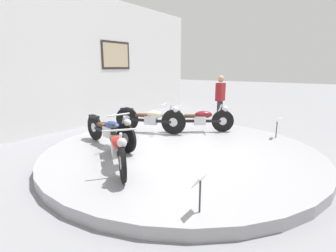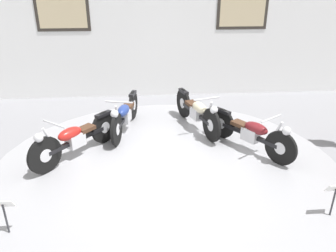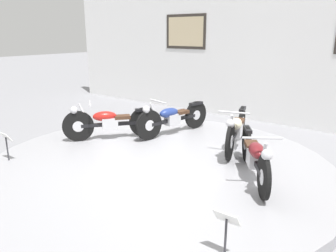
{
  "view_description": "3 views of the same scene",
  "coord_description": "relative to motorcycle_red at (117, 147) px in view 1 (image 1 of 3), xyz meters",
  "views": [
    {
      "loc": [
        -4.76,
        -2.86,
        1.97
      ],
      "look_at": [
        0.02,
        0.36,
        0.65
      ],
      "focal_mm": 28.0,
      "sensor_mm": 36.0,
      "label": 1
    },
    {
      "loc": [
        -0.36,
        -4.91,
        3.08
      ],
      "look_at": [
        0.06,
        0.43,
        0.71
      ],
      "focal_mm": 35.0,
      "sensor_mm": 36.0,
      "label": 2
    },
    {
      "loc": [
        3.33,
        -4.08,
        2.33
      ],
      "look_at": [
        0.07,
        0.19,
        0.8
      ],
      "focal_mm": 35.0,
      "sensor_mm": 36.0,
      "label": 3
    }
  ],
  "objects": [
    {
      "name": "ground_plane",
      "position": [
        1.58,
        -0.37,
        -0.57
      ],
      "size": [
        60.0,
        60.0,
        0.0
      ],
      "primitive_type": "plane",
      "color": "gray"
    },
    {
      "name": "display_platform",
      "position": [
        1.58,
        -0.37,
        -0.48
      ],
      "size": [
        5.91,
        5.91,
        0.19
      ],
      "primitive_type": "cylinder",
      "color": "#99999E",
      "rests_on": "ground_plane"
    },
    {
      "name": "back_wall",
      "position": [
        1.58,
        4.02,
        1.57
      ],
      "size": [
        14.0,
        0.22,
        4.29
      ],
      "color": "white",
      "rests_on": "ground_plane"
    },
    {
      "name": "motorcycle_red",
      "position": [
        0.0,
        0.0,
        0.0
      ],
      "size": [
        1.28,
        1.58,
        0.79
      ],
      "color": "black",
      "rests_on": "display_platform"
    },
    {
      "name": "motorcycle_blue",
      "position": [
        0.83,
        1.05,
        0.0
      ],
      "size": [
        0.6,
        1.95,
        0.79
      ],
      "color": "black",
      "rests_on": "display_platform"
    },
    {
      "name": "motorcycle_cream",
      "position": [
        2.34,
        1.05,
        0.01
      ],
      "size": [
        0.7,
        1.94,
        0.81
      ],
      "color": "black",
      "rests_on": "display_platform"
    },
    {
      "name": "motorcycle_maroon",
      "position": [
        3.16,
        -0.0,
        -0.01
      ],
      "size": [
        1.14,
        1.66,
        0.78
      ],
      "color": "black",
      "rests_on": "display_platform"
    },
    {
      "name": "info_placard_front_left",
      "position": [
        -0.52,
        -1.91,
        -0.01
      ],
      "size": [
        0.26,
        0.11,
        0.51
      ],
      "color": "#333338",
      "rests_on": "display_platform"
    },
    {
      "name": "info_placard_front_centre",
      "position": [
        3.68,
        -1.91,
        -0.01
      ],
      "size": [
        0.26,
        0.11,
        0.51
      ],
      "color": "#333338",
      "rests_on": "display_platform"
    },
    {
      "name": "visitor_standing",
      "position": [
        5.28,
        0.32,
        0.37
      ],
      "size": [
        0.36,
        0.22,
        1.67
      ],
      "color": "#2D2D38",
      "rests_on": "ground_plane"
    }
  ]
}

